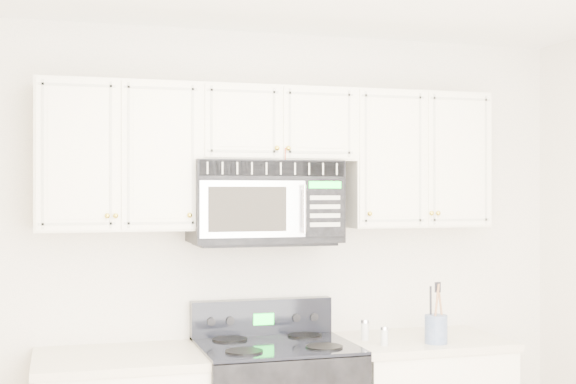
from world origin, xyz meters
name	(u,v)px	position (x,y,z in m)	size (l,w,h in m)	color
room	(393,312)	(0.00, 0.00, 1.30)	(3.51, 3.51, 2.61)	olive
upper_cabinets	(273,151)	(0.00, 1.58, 1.93)	(2.44, 0.37, 0.75)	white
microwave	(264,201)	(-0.06, 1.55, 1.67)	(0.78, 0.44, 0.43)	black
utensil_crock	(436,328)	(0.80, 1.27, 1.00)	(0.12, 0.12, 0.32)	slate
shaker_salt	(365,330)	(0.47, 1.45, 0.98)	(0.05, 0.05, 0.11)	beige
shaker_pepper	(384,336)	(0.52, 1.29, 0.97)	(0.04, 0.04, 0.10)	beige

